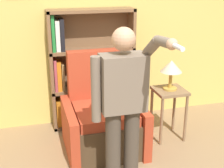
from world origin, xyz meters
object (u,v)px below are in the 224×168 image
at_px(bookcase, 84,71).
at_px(person_standing, 123,102).
at_px(armchair, 102,120).
at_px(side_table, 169,100).
at_px(table_lamp, 171,68).

height_order(bookcase, person_standing, same).
distance_m(bookcase, armchair, 0.80).
height_order(armchair, person_standing, person_standing).
bearing_deg(armchair, side_table, -0.25).
relative_size(armchair, table_lamp, 3.07).
distance_m(person_standing, table_lamp, 1.16).
bearing_deg(side_table, armchair, 179.75).
relative_size(person_standing, side_table, 2.41).
distance_m(armchair, side_table, 0.89).
xyz_separation_m(armchair, person_standing, (0.02, -0.79, 0.56)).
xyz_separation_m(bookcase, side_table, (0.96, -0.68, -0.26)).
bearing_deg(armchair, table_lamp, -0.25).
distance_m(armchair, person_standing, 0.97).
bearing_deg(person_standing, armchair, 91.12).
relative_size(bookcase, person_standing, 1.00).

